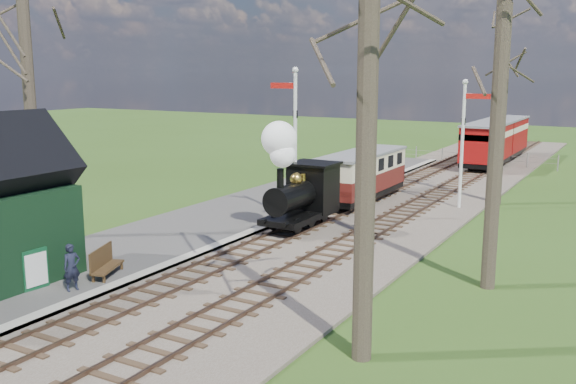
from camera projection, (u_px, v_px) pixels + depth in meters
The scene contains 17 objects.
distant_hills at pixel (530, 281), 69.07m from camera, with size 114.40×48.00×22.02m.
ballast_bed at pixel (395, 202), 29.94m from camera, with size 8.00×60.00×0.10m, color brown.
track_near at pixel (369, 198), 30.56m from camera, with size 1.60×60.00×0.15m.
track_far at pixel (422, 203), 29.29m from camera, with size 1.60×60.00×0.15m.
platform at pixel (209, 224), 25.44m from camera, with size 5.00×44.00×0.20m, color #474442.
coping_strip at pixel (258, 231), 24.32m from camera, with size 0.40×44.00×0.21m, color #B2AD9E.
semaphore_near at pixel (294, 134), 25.16m from camera, with size 1.22×0.24×6.22m.
semaphore_far at pixel (464, 134), 27.82m from camera, with size 1.22×0.24×5.72m.
bare_trees at pixel (258, 101), 18.81m from camera, with size 15.51×22.39×12.00m.
fence_line at pixel (456, 156), 42.27m from camera, with size 12.60×0.08×1.00m.
locomotive at pixel (299, 182), 24.30m from camera, with size 1.65×3.84×4.12m.
coach at pixel (362, 173), 29.56m from camera, with size 1.92×6.59×2.02m.
red_carriage_a at pixel (486, 144), 39.59m from camera, with size 2.21×5.48×2.33m.
red_carriage_b at pixel (505, 136), 44.28m from camera, with size 2.21×5.48×2.33m.
sign_board at pixel (35, 269), 17.44m from camera, with size 0.16×0.76×1.11m.
bench at pixel (104, 262), 18.63m from camera, with size 0.94×1.53×0.84m.
person at pixel (72, 267), 17.32m from camera, with size 0.47×0.31×1.30m, color black.
Camera 1 is at (11.51, -5.94, 6.09)m, focal length 40.00 mm.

